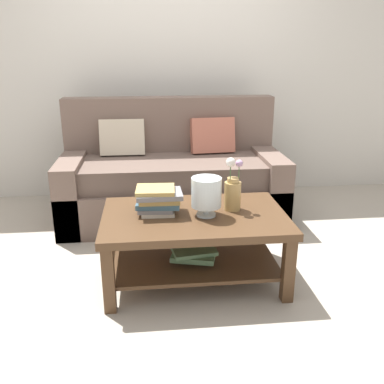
% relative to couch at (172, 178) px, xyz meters
% --- Properties ---
extents(ground_plane, '(10.00, 10.00, 0.00)m').
position_rel_couch_xyz_m(ground_plane, '(0.05, -0.90, -0.36)').
color(ground_plane, '#ADA393').
extents(back_wall, '(6.40, 0.12, 2.70)m').
position_rel_couch_xyz_m(back_wall, '(0.05, 0.75, 0.99)').
color(back_wall, beige).
rests_on(back_wall, ground).
extents(couch, '(1.95, 0.90, 1.06)m').
position_rel_couch_xyz_m(couch, '(0.00, 0.00, 0.00)').
color(couch, brown).
rests_on(couch, ground).
extents(coffee_table, '(1.19, 0.76, 0.47)m').
position_rel_couch_xyz_m(coffee_table, '(0.08, -1.16, -0.03)').
color(coffee_table, '#4C331E').
rests_on(coffee_table, ground).
extents(book_stack_main, '(0.30, 0.23, 0.17)m').
position_rel_couch_xyz_m(book_stack_main, '(-0.16, -1.13, 0.20)').
color(book_stack_main, beige).
rests_on(book_stack_main, coffee_table).
extents(glass_hurricane_vase, '(0.19, 0.19, 0.25)m').
position_rel_couch_xyz_m(glass_hurricane_vase, '(0.15, -1.19, 0.26)').
color(glass_hurricane_vase, silver).
rests_on(glass_hurricane_vase, coffee_table).
extents(flower_pitcher, '(0.11, 0.11, 0.36)m').
position_rel_couch_xyz_m(flower_pitcher, '(0.33, -1.11, 0.24)').
color(flower_pitcher, tan).
rests_on(flower_pitcher, coffee_table).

